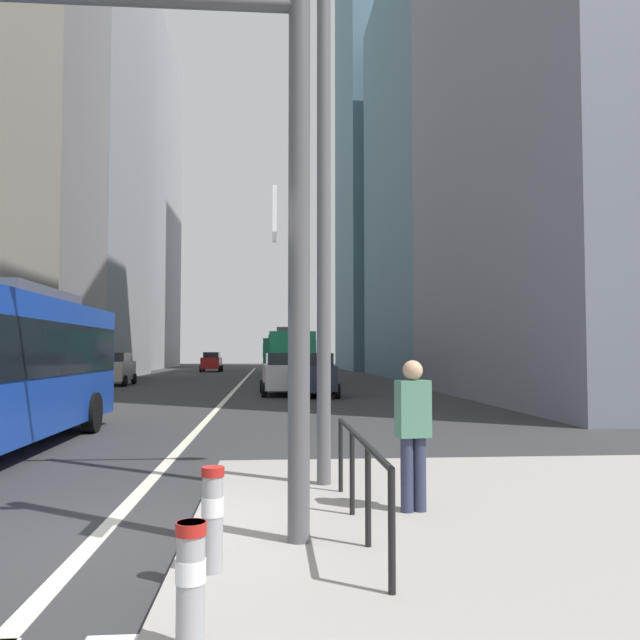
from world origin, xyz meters
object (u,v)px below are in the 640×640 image
car_receding_near (316,374)px  car_receding_far (283,374)px  street_lamp_post (324,126)px  city_bus_red_receding (292,354)px  bollard_right (213,513)px  bollard_left (191,579)px  car_oncoming_mid (212,362)px  traffic_signal_gantry (104,141)px  city_bus_red_distant (279,353)px  car_oncoming_far (114,369)px  pedestrian_waiting (413,427)px

car_receding_near → car_receding_far: size_ratio=0.98×
car_receding_near → street_lamp_post: (-1.28, -19.67, 4.29)m
city_bus_red_receding → bollard_right: (-1.79, -34.08, -1.19)m
city_bus_red_receding → car_receding_near: (0.73, -10.91, -0.85)m
street_lamp_post → bollard_left: size_ratio=10.04×
car_receding_far → car_oncoming_mid: bearing=100.5°
traffic_signal_gantry → street_lamp_post: (2.40, 2.70, 1.19)m
city_bus_red_distant → car_oncoming_far: bearing=-118.1°
city_bus_red_receding → car_receding_far: 10.08m
traffic_signal_gantry → city_bus_red_distant: bearing=87.3°
car_oncoming_mid → pedestrian_waiting: 57.41m
street_lamp_post → pedestrian_waiting: bearing=-60.5°
city_bus_red_receding → city_bus_red_distant: (-0.53, 17.95, -0.00)m
traffic_signal_gantry → car_receding_far: bearing=84.5°
car_receding_far → street_lamp_post: 21.01m
car_oncoming_far → bollard_right: (8.78, -33.23, -0.35)m
car_oncoming_mid → bollard_left: (5.37, -60.23, -0.39)m
city_bus_red_distant → street_lamp_post: (-0.01, -48.53, 3.45)m
bollard_right → city_bus_red_distant: bearing=88.6°
city_bus_red_receding → car_oncoming_mid: bearing=106.2°
bollard_left → pedestrian_waiting: 4.00m
bollard_right → car_oncoming_far: bearing=104.8°
car_oncoming_far → bollard_left: size_ratio=5.30×
car_oncoming_far → street_lamp_post: bearing=-71.4°
car_receding_far → street_lamp_post: bearing=-89.5°
car_oncoming_far → bollard_right: car_oncoming_far is taller
city_bus_red_receding → bollard_right: bearing=-93.0°
city_bus_red_receding → bollard_left: size_ratio=14.21×
car_receding_far → bollard_left: (-1.07, -25.50, -0.39)m
city_bus_red_receding → car_oncoming_mid: size_ratio=2.58×
car_receding_near → pedestrian_waiting: 21.29m
car_oncoming_far → city_bus_red_receding: bearing=4.6°
city_bus_red_receding → city_bus_red_distant: size_ratio=1.04×
bollard_left → bollard_right: 1.43m
car_oncoming_mid → car_receding_near: size_ratio=1.03×
car_oncoming_mid → traffic_signal_gantry: traffic_signal_gantry is taller
car_receding_near → city_bus_red_receding: bearing=93.8°
city_bus_red_distant → street_lamp_post: size_ratio=1.36×
car_oncoming_far → pedestrian_waiting: bearing=-70.8°
car_receding_near → bollard_right: 23.31m
car_receding_near → bollard_left: (-2.53, -24.61, -0.39)m
car_receding_far → car_receding_near: bearing=-31.7°
pedestrian_waiting → city_bus_red_distant: bearing=91.0°
city_bus_red_receding → car_oncoming_mid: city_bus_red_receding is taller
car_receding_far → pedestrian_waiting: bearing=-87.2°
car_receding_far → bollard_right: (-1.06, -24.07, -0.35)m
car_receding_far → bollard_left: size_ratio=5.46×
city_bus_red_receding → car_receding_far: bearing=-94.1°
city_bus_red_distant → bollard_right: city_bus_red_distant is taller
car_oncoming_far → bollard_left: car_oncoming_far is taller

